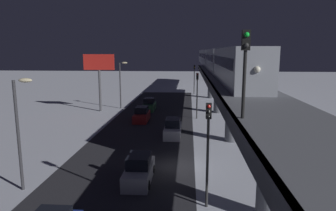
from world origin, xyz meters
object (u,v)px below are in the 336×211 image
at_px(sedan_silver, 139,170).
at_px(sedan_white, 173,129).
at_px(sedan_red, 142,115).
at_px(commercial_billboard, 99,68).
at_px(subway_train, 213,58).
at_px(traffic_light_near, 208,140).
at_px(sedan_green, 149,105).
at_px(traffic_light_far, 194,75).
at_px(traffic_light_mid, 197,89).
at_px(rail_signal, 245,59).

height_order(sedan_silver, sedan_white, same).
relative_size(sedan_red, commercial_billboard, 0.52).
distance_m(subway_train, sedan_silver, 38.53).
distance_m(subway_train, traffic_light_near, 40.77).
distance_m(sedan_green, sedan_red, 7.74).
relative_size(sedan_silver, traffic_light_far, 0.71).
bearing_deg(traffic_light_mid, traffic_light_far, -90.00).
xyz_separation_m(rail_signal, sedan_silver, (6.05, -6.69, -8.20)).
bearing_deg(sedan_green, rail_signal, 104.78).
bearing_deg(subway_train, sedan_red, 58.61).
bearing_deg(traffic_light_mid, sedan_white, 72.10).
xyz_separation_m(rail_signal, commercial_billboard, (16.41, -32.14, -2.16)).
bearing_deg(rail_signal, sedan_green, -75.22).
xyz_separation_m(sedan_white, sedan_green, (4.60, -14.81, 0.00)).
bearing_deg(sedan_green, traffic_light_mid, 142.15).
xyz_separation_m(subway_train, sedan_red, (10.89, 17.84, -7.25)).
bearing_deg(traffic_light_far, subway_train, 111.54).
relative_size(traffic_light_near, commercial_billboard, 0.72).
height_order(sedan_silver, traffic_light_near, traffic_light_near).
bearing_deg(traffic_light_near, sedan_red, -71.64).
bearing_deg(traffic_light_mid, rail_signal, 92.79).
xyz_separation_m(traffic_light_mid, traffic_light_far, (0.00, -24.51, 0.00)).
xyz_separation_m(subway_train, sedan_silver, (8.09, 36.97, -7.26)).
relative_size(sedan_silver, sedan_red, 0.99).
xyz_separation_m(sedan_green, traffic_light_near, (-7.50, 30.34, 3.40)).
distance_m(rail_signal, traffic_light_near, 5.93).
bearing_deg(commercial_billboard, sedan_green, -169.44).
distance_m(rail_signal, traffic_light_mid, 28.17).
bearing_deg(traffic_light_far, sedan_green, 68.13).
height_order(sedan_silver, commercial_billboard, commercial_billboard).
relative_size(traffic_light_far, commercial_billboard, 0.72).
distance_m(rail_signal, sedan_red, 28.50).
bearing_deg(traffic_light_near, sedan_silver, -36.45).
bearing_deg(sedan_white, sedan_green, 107.26).
bearing_deg(sedan_white, sedan_red, 123.05).
height_order(subway_train, traffic_light_near, subway_train).
relative_size(rail_signal, traffic_light_mid, 0.62).
bearing_deg(sedan_red, rail_signal, 108.92).
distance_m(subway_train, sedan_green, 16.53).
bearing_deg(commercial_billboard, sedan_red, 140.08).
bearing_deg(subway_train, rail_signal, 87.33).
bearing_deg(rail_signal, sedan_white, -77.23).
xyz_separation_m(subway_train, sedan_green, (10.89, 10.10, -7.25)).
height_order(sedan_red, commercial_billboard, commercial_billboard).
xyz_separation_m(sedan_silver, sedan_white, (-1.80, -12.06, 0.01)).
xyz_separation_m(traffic_light_mid, commercial_billboard, (15.06, -4.42, 2.63)).
bearing_deg(traffic_light_far, traffic_light_mid, 90.00).
distance_m(sedan_green, traffic_light_far, 20.41).
relative_size(sedan_green, commercial_billboard, 0.50).
height_order(rail_signal, commercial_billboard, rail_signal).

